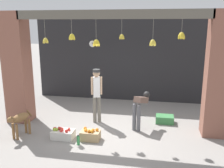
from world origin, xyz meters
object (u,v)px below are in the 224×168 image
object	(u,v)px
shopkeeper	(97,91)
fruit_crate_oranges	(90,135)
water_bottle	(78,140)
worker_stooping	(140,106)
produce_box_green	(165,119)
dog	(20,120)
wall_clock	(92,44)
fruit_crate_apples	(63,134)

from	to	relation	value
shopkeeper	fruit_crate_oranges	world-z (taller)	shopkeeper
shopkeeper	water_bottle	bearing A→B (deg)	70.03
worker_stooping	produce_box_green	world-z (taller)	worker_stooping
dog	produce_box_green	bearing A→B (deg)	131.54
shopkeeper	water_bottle	world-z (taller)	shopkeeper
dog	wall_clock	distance (m)	4.42
wall_clock	dog	bearing A→B (deg)	-104.67
worker_stooping	produce_box_green	size ratio (longest dim) A/B	1.88
shopkeeper	produce_box_green	size ratio (longest dim) A/B	3.09
shopkeeper	dog	bearing A→B (deg)	21.91
shopkeeper	water_bottle	size ratio (longest dim) A/B	6.47
dog	produce_box_green	size ratio (longest dim) A/B	1.49
wall_clock	fruit_crate_apples	bearing A→B (deg)	-87.78
water_bottle	fruit_crate_oranges	bearing A→B (deg)	55.25
fruit_crate_oranges	fruit_crate_apples	distance (m)	0.76
shopkeeper	fruit_crate_apples	world-z (taller)	shopkeeper
water_bottle	produce_box_green	bearing A→B (deg)	40.85
fruit_crate_apples	water_bottle	world-z (taller)	fruit_crate_apples
dog	wall_clock	xyz separation A→B (m)	(1.03, 3.92, 1.77)
fruit_crate_apples	dog	bearing A→B (deg)	-174.25
dog	shopkeeper	bearing A→B (deg)	145.34
fruit_crate_oranges	wall_clock	size ratio (longest dim) A/B	1.91
fruit_crate_apples	water_bottle	distance (m)	0.60
dog	fruit_crate_oranges	xyz separation A→B (m)	(1.93, 0.17, -0.36)
shopkeeper	wall_clock	bearing A→B (deg)	-88.67
dog	produce_box_green	world-z (taller)	dog
fruit_crate_oranges	water_bottle	distance (m)	0.40
fruit_crate_apples	worker_stooping	bearing A→B (deg)	28.20
dog	fruit_crate_oranges	size ratio (longest dim) A/B	1.60
fruit_crate_oranges	water_bottle	xyz separation A→B (m)	(-0.23, -0.33, -0.01)
fruit_crate_apples	produce_box_green	xyz separation A→B (m)	(2.74, 1.63, -0.01)
worker_stooping	fruit_crate_oranges	world-z (taller)	worker_stooping
shopkeeper	produce_box_green	xyz separation A→B (m)	(2.10, 0.34, -0.89)
shopkeeper	fruit_crate_oranges	size ratio (longest dim) A/B	3.32
dog	shopkeeper	distance (m)	2.35
dog	worker_stooping	xyz separation A→B (m)	(3.17, 1.19, 0.20)
fruit_crate_apples	wall_clock	distance (m)	4.36
produce_box_green	wall_clock	size ratio (longest dim) A/B	2.05
dog	fruit_crate_oranges	distance (m)	1.97
worker_stooping	water_bottle	bearing A→B (deg)	-114.83
fruit_crate_apples	water_bottle	xyz separation A→B (m)	(0.53, -0.28, -0.01)
water_bottle	dog	bearing A→B (deg)	174.57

